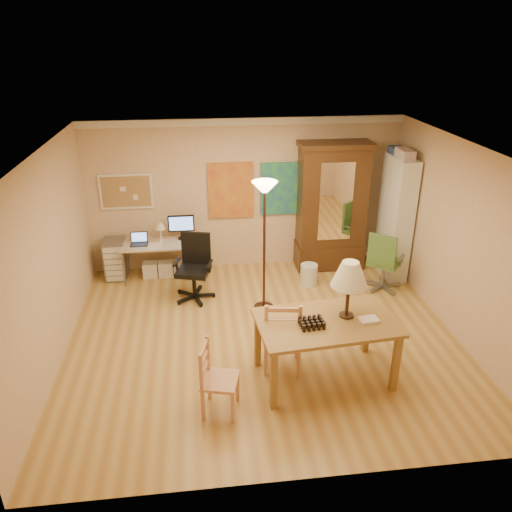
{
  "coord_description": "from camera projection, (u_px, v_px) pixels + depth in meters",
  "views": [
    {
      "loc": [
        -0.83,
        -5.97,
        4.05
      ],
      "look_at": [
        -0.07,
        0.3,
        1.16
      ],
      "focal_mm": 35.0,
      "sensor_mm": 36.0,
      "label": 1
    }
  ],
  "objects": [
    {
      "name": "floor",
      "position": [
        263.0,
        338.0,
        7.17
      ],
      "size": [
        5.5,
        5.5,
        0.0
      ],
      "primitive_type": "plane",
      "color": "#AD7D3D",
      "rests_on": "ground"
    },
    {
      "name": "crown_molding",
      "position": [
        244.0,
        121.0,
        8.29
      ],
      "size": [
        5.5,
        0.08,
        0.12
      ],
      "primitive_type": "cube",
      "color": "white",
      "rests_on": "floor"
    },
    {
      "name": "corkboard",
      "position": [
        126.0,
        192.0,
        8.55
      ],
      "size": [
        0.9,
        0.04,
        0.62
      ],
      "primitive_type": "cube",
      "color": "#A68D4E",
      "rests_on": "floor"
    },
    {
      "name": "art_panel_left",
      "position": [
        231.0,
        191.0,
        8.77
      ],
      "size": [
        0.8,
        0.04,
        1.0
      ],
      "primitive_type": "cube",
      "color": "gold",
      "rests_on": "floor"
    },
    {
      "name": "art_panel_right",
      "position": [
        281.0,
        189.0,
        8.86
      ],
      "size": [
        0.75,
        0.04,
        0.95
      ],
      "primitive_type": "cube",
      "color": "#255B94",
      "rests_on": "floor"
    },
    {
      "name": "dining_table",
      "position": [
        335.0,
        308.0,
        5.99
      ],
      "size": [
        1.75,
        1.15,
        1.57
      ],
      "color": "brown",
      "rests_on": "floor"
    },
    {
      "name": "ladder_chair_back",
      "position": [
        282.0,
        337.0,
        6.33
      ],
      "size": [
        0.53,
        0.51,
        1.03
      ],
      "color": "tan",
      "rests_on": "floor"
    },
    {
      "name": "ladder_chair_left",
      "position": [
        218.0,
        381.0,
        5.64
      ],
      "size": [
        0.48,
        0.49,
        0.89
      ],
      "color": "tan",
      "rests_on": "floor"
    },
    {
      "name": "torchiere_lamp",
      "position": [
        265.0,
        209.0,
        7.23
      ],
      "size": [
        0.38,
        0.38,
        2.07
      ],
      "color": "#3A1E17",
      "rests_on": "floor"
    },
    {
      "name": "computer_desk",
      "position": [
        166.0,
        255.0,
        8.78
      ],
      "size": [
        1.46,
        0.64,
        1.1
      ],
      "color": "tan",
      "rests_on": "floor"
    },
    {
      "name": "office_chair_black",
      "position": [
        195.0,
        282.0,
        8.12
      ],
      "size": [
        0.67,
        0.67,
        1.08
      ],
      "color": "black",
      "rests_on": "floor"
    },
    {
      "name": "office_chair_green",
      "position": [
        383.0,
        274.0,
        8.4
      ],
      "size": [
        0.67,
        0.67,
        1.05
      ],
      "color": "slate",
      "rests_on": "floor"
    },
    {
      "name": "drawer_cart",
      "position": [
        115.0,
        259.0,
        8.75
      ],
      "size": [
        0.36,
        0.43,
        0.72
      ],
      "color": "slate",
      "rests_on": "floor"
    },
    {
      "name": "armoire",
      "position": [
        331.0,
        215.0,
        8.94
      ],
      "size": [
        1.26,
        0.6,
        2.31
      ],
      "color": "#37230F",
      "rests_on": "floor"
    },
    {
      "name": "bookshelf",
      "position": [
        395.0,
        218.0,
        8.63
      ],
      "size": [
        0.32,
        0.85,
        2.13
      ],
      "color": "white",
      "rests_on": "floor"
    },
    {
      "name": "wastebin",
      "position": [
        309.0,
        275.0,
        8.59
      ],
      "size": [
        0.3,
        0.3,
        0.37
      ],
      "primitive_type": "cylinder",
      "color": "silver",
      "rests_on": "floor"
    }
  ]
}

